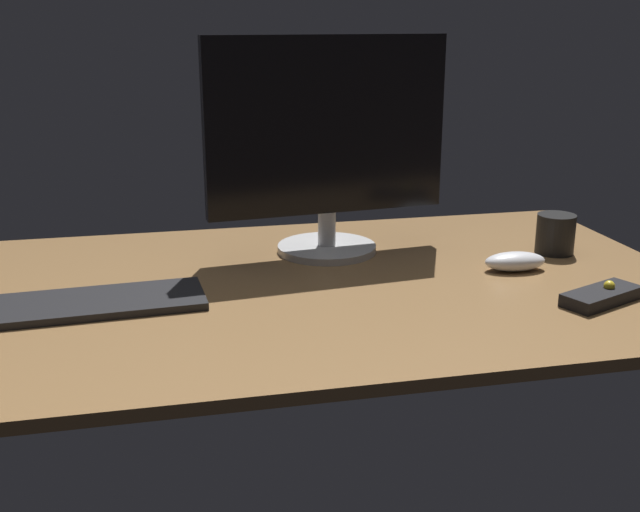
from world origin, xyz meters
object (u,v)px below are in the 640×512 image
(computer_mouse, at_px, (515,261))
(coffee_mug, at_px, (555,234))
(media_remote, at_px, (602,296))
(monitor, at_px, (327,142))
(keyboard, at_px, (84,304))

(computer_mouse, distance_m, coffee_mug, 0.16)
(media_remote, relative_size, coffee_mug, 2.01)
(monitor, xyz_separation_m, keyboard, (-0.47, -0.23, -0.22))
(keyboard, distance_m, media_remote, 0.87)
(monitor, xyz_separation_m, coffee_mug, (0.46, -0.11, -0.19))
(monitor, xyz_separation_m, computer_mouse, (0.32, -0.20, -0.21))
(keyboard, xyz_separation_m, computer_mouse, (0.79, 0.03, 0.01))
(computer_mouse, bearing_deg, monitor, 151.67)
(monitor, distance_m, computer_mouse, 0.44)
(monitor, bearing_deg, keyboard, -159.94)
(monitor, relative_size, coffee_mug, 6.07)
(monitor, height_order, computer_mouse, monitor)
(keyboard, xyz_separation_m, coffee_mug, (0.93, 0.12, 0.03))
(media_remote, bearing_deg, keyboard, 146.55)
(monitor, relative_size, computer_mouse, 4.15)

